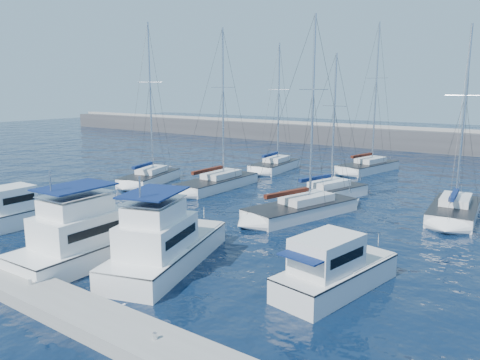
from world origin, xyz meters
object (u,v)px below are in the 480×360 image
Objects in this scene: motor_yacht_stbd_inner at (164,247)px; sailboat_mid_d at (302,209)px; sailboat_mid_e at (454,211)px; sailboat_mid_c at (325,193)px; sailboat_mid_b at (218,183)px; sailboat_back_b at (368,167)px; sailboat_mid_a at (150,177)px; motor_yacht_port_inner at (93,239)px; sailboat_back_a at (275,166)px; motor_yacht_port_outer at (19,212)px; motor_yacht_stbd_outer at (333,272)px.

motor_yacht_stbd_inner is 13.27m from sailboat_mid_d.
sailboat_mid_c is at bearing 174.64° from sailboat_mid_e.
sailboat_back_b is (8.16, 17.10, 0.02)m from sailboat_mid_b.
sailboat_mid_a is 7.37m from sailboat_mid_b.
sailboat_back_b reaches higher than sailboat_mid_a.
sailboat_mid_c is at bearing 115.30° from sailboat_mid_d.
sailboat_mid_c is at bearing -71.04° from sailboat_back_b.
motor_yacht_port_inner is 25.23m from sailboat_mid_e.
sailboat_back_b reaches higher than sailboat_back_a.
sailboat_mid_b is 18.95m from sailboat_back_b.
sailboat_back_b reaches higher than motor_yacht_stbd_inner.
motor_yacht_port_inner is 21.09m from sailboat_mid_a.
sailboat_mid_b reaches higher than sailboat_mid_c.
motor_yacht_port_outer is 17.89m from sailboat_mid_b.
sailboat_mid_d is (14.68, 13.52, -0.43)m from motor_yacht_port_outer.
motor_yacht_port_outer is at bearing -93.38° from sailboat_mid_a.
sailboat_mid_a is 17.68m from sailboat_mid_c.
motor_yacht_stbd_inner is at bearing -75.13° from sailboat_mid_c.
motor_yacht_port_inner reaches higher than motor_yacht_port_outer.
sailboat_back_a is at bearing 136.06° from motor_yacht_stbd_outer.
sailboat_mid_d is 19.56m from sailboat_back_a.
sailboat_back_a reaches higher than motor_yacht_port_outer.
motor_yacht_stbd_outer is 23.70m from sailboat_mid_b.
sailboat_back_b is at bearing 35.31° from sailboat_mid_a.
sailboat_mid_e reaches higher than motor_yacht_stbd_outer.
motor_yacht_port_outer is at bearing -97.17° from sailboat_back_b.
sailboat_back_b is (-1.95, 15.05, 0.04)m from sailboat_mid_c.
motor_yacht_port_outer is 0.40× the size of sailboat_mid_d.
sailboat_mid_a is (-25.65, 12.71, -0.40)m from motor_yacht_stbd_outer.
motor_yacht_port_inner is at bearing -6.66° from motor_yacht_port_outer.
motor_yacht_stbd_outer is at bearing -101.98° from sailboat_mid_e.
motor_yacht_port_inner is 0.65× the size of sailboat_mid_a.
sailboat_mid_b is at bearing 176.28° from sailboat_mid_d.
sailboat_mid_a reaches higher than sailboat_mid_c.
motor_yacht_port_outer is at bearing -101.76° from sailboat_mid_b.
sailboat_mid_a is 18.29m from sailboat_mid_d.
motor_yacht_stbd_inner is 0.70× the size of sailboat_mid_e.
sailboat_mid_e is 23.16m from sailboat_back_a.
motor_yacht_stbd_inner is 21.93m from sailboat_mid_e.
motor_yacht_stbd_inner is at bearing -154.08° from motor_yacht_stbd_outer.
sailboat_mid_b reaches higher than sailboat_back_a.
sailboat_mid_e is at bearing 49.56° from sailboat_mid_d.
sailboat_back_a is 0.87× the size of sailboat_back_b.
sailboat_back_b is at bearing 64.28° from sailboat_mid_b.
sailboat_mid_d is (1.03, 13.21, -0.62)m from motor_yacht_stbd_inner.
sailboat_mid_b is 10.32m from sailboat_mid_c.
sailboat_back_b is at bearing 26.41° from sailboat_back_a.
sailboat_mid_d is 11.12m from sailboat_mid_e.
motor_yacht_stbd_inner is 19.27m from sailboat_mid_c.
sailboat_mid_b is (-18.56, 14.73, -0.43)m from motor_yacht_stbd_outer.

